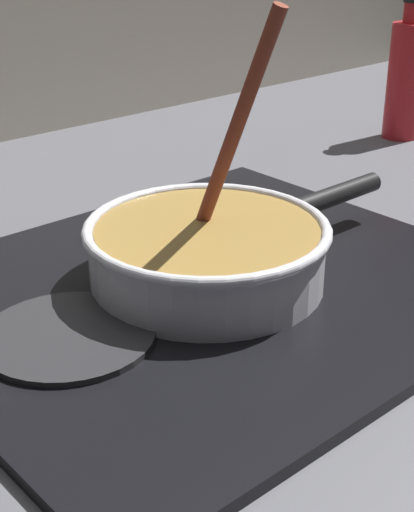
# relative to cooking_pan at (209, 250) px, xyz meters

# --- Properties ---
(ground) EXTENTS (2.40, 1.60, 0.04)m
(ground) POSITION_rel_cooking_pan_xyz_m (0.03, -0.16, -0.07)
(ground) COLOR #4C4C51
(hob_plate) EXTENTS (0.56, 0.48, 0.01)m
(hob_plate) POSITION_rel_cooking_pan_xyz_m (-0.00, -0.00, -0.04)
(hob_plate) COLOR black
(hob_plate) RESTS_ON ground
(burner_ring) EXTENTS (0.18, 0.18, 0.01)m
(burner_ring) POSITION_rel_cooking_pan_xyz_m (-0.00, -0.00, -0.03)
(burner_ring) COLOR #592D0C
(burner_ring) RESTS_ON hob_plate
(spare_burner) EXTENTS (0.15, 0.15, 0.01)m
(spare_burner) POSITION_rel_cooking_pan_xyz_m (-0.16, -0.00, -0.03)
(spare_burner) COLOR #262628
(spare_burner) RESTS_ON hob_plate
(cooking_pan) EXTENTS (0.38, 0.24, 0.27)m
(cooking_pan) POSITION_rel_cooking_pan_xyz_m (0.00, 0.00, 0.00)
(cooking_pan) COLOR silver
(cooking_pan) RESTS_ON hob_plate
(sauce_bottle) EXTENTS (0.06, 0.06, 0.23)m
(sauce_bottle) POSITION_rel_cooking_pan_xyz_m (0.61, 0.21, 0.05)
(sauce_bottle) COLOR red
(sauce_bottle) RESTS_ON ground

